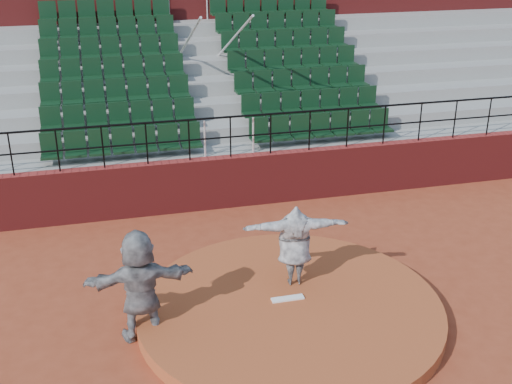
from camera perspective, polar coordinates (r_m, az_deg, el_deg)
ground at (r=11.87m, az=3.02°, el=-10.89°), size 90.00×90.00×0.00m
pitchers_mound at (r=11.80m, az=3.03°, el=-10.39°), size 5.50×5.50×0.25m
pitching_rubber at (r=11.84m, az=2.83°, el=-9.43°), size 0.60×0.15×0.03m
boundary_wall at (r=15.85m, az=-2.22°, el=0.96°), size 24.00×0.30×1.30m
wall_railing at (r=15.38m, az=-2.30°, el=5.72°), size 24.04×0.05×1.03m
seating_deck at (r=18.98m, az=-4.59°, el=7.25°), size 24.00×5.97×4.63m
press_box_facade at (r=22.38m, az=-6.58°, el=15.11°), size 24.00×3.00×7.10m
pitcher at (r=11.98m, az=3.46°, el=-4.72°), size 2.01×0.76×1.59m
fielder at (r=10.97m, az=-10.27°, el=-8.19°), size 1.86×0.62×2.00m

